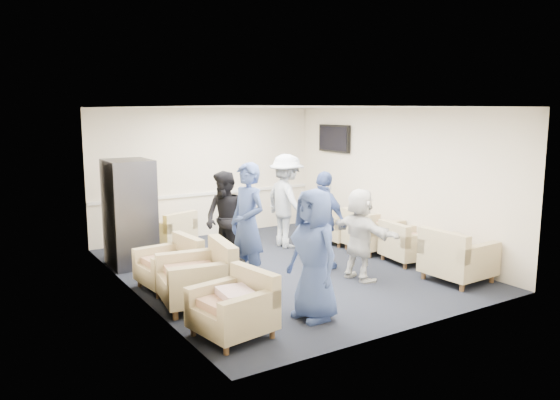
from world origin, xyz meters
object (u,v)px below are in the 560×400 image
person_front_left (314,254)px  armchair_left_far (172,266)px  armchair_corner (172,232)px  armchair_left_mid (201,279)px  person_back_left (226,220)px  vending_machine (130,213)px  person_front_right (360,234)px  person_mid_right (324,220)px  person_back_right (286,201)px  armchair_right_near (456,259)px  armchair_right_midfar (370,234)px  person_mid_left (248,225)px  armchair_right_midnear (406,245)px  armchair_left_near (236,309)px  armchair_right_far (340,228)px

person_front_left → armchair_left_far: bearing=-157.2°
armchair_corner → person_front_left: size_ratio=0.56×
armchair_left_mid → person_back_left: person_back_left is taller
vending_machine → person_front_right: 3.91m
person_back_left → person_mid_right: bearing=35.8°
armchair_left_far → person_back_right: (2.80, 1.17, 0.59)m
armchair_right_near → armchair_right_midfar: bearing=-5.0°
person_mid_left → person_mid_right: (1.51, 0.10, -0.12)m
person_mid_left → armchair_corner: bearing=173.6°
armchair_right_midnear → person_mid_left: bearing=89.7°
person_front_left → person_back_right: (1.71, 3.32, 0.06)m
person_back_right → person_mid_right: person_back_right is taller
armchair_left_near → vending_machine: bearing=173.0°
armchair_left_mid → person_front_right: (2.60, -0.26, 0.36)m
armchair_right_far → person_mid_left: size_ratio=0.42×
armchair_right_midfar → armchair_right_far: bearing=6.7°
armchair_left_mid → person_mid_left: size_ratio=0.56×
armchair_right_midfar → person_mid_right: bearing=109.3°
armchair_right_midnear → person_back_left: bearing=70.3°
armchair_left_far → armchair_right_far: (3.89, 0.85, -0.02)m
armchair_left_far → person_back_right: bearing=107.3°
person_front_left → person_mid_right: (1.45, 1.75, -0.02)m
person_front_left → person_back_left: person_front_left is taller
armchair_corner → person_mid_right: (1.64, -2.74, 0.52)m
armchair_left_near → person_back_left: (1.19, 2.65, 0.50)m
armchair_right_midnear → armchair_corner: size_ratio=0.91×
armchair_right_near → person_front_right: person_front_right is taller
armchair_right_midfar → person_mid_left: (-2.92, -0.52, 0.60)m
vending_machine → person_back_left: 1.65m
armchair_left_mid → armchair_right_near: (3.80, -1.14, -0.01)m
armchair_corner → person_back_left: 1.90m
vending_machine → person_mid_left: 2.34m
armchair_right_midfar → person_front_right: (-1.30, -1.22, 0.39)m
person_mid_left → person_back_left: person_mid_left is taller
vending_machine → person_back_left: vending_machine is taller
armchair_corner → person_front_left: (0.19, -4.48, 0.54)m
armchair_right_midnear → armchair_left_near: bearing=114.2°
person_front_right → armchair_left_mid: bearing=79.6°
armchair_right_midfar → armchair_left_near: bearing=121.0°
armchair_right_near → armchair_right_far: armchair_right_near is taller
armchair_right_midfar → armchair_right_far: 0.84m
armchair_right_midfar → person_front_left: (-2.86, -2.16, 0.50)m
person_front_right → person_back_left: bearing=35.6°
armchair_right_midfar → person_front_right: 1.83m
person_mid_right → armchair_left_mid: bearing=94.8°
armchair_left_mid → armchair_right_far: size_ratio=1.34×
person_back_left → person_front_right: 2.28m
armchair_left_near → armchair_left_mid: armchair_left_mid is taller
vending_machine → person_back_left: size_ratio=1.11×
armchair_right_near → person_front_right: (-1.21, 0.87, 0.37)m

